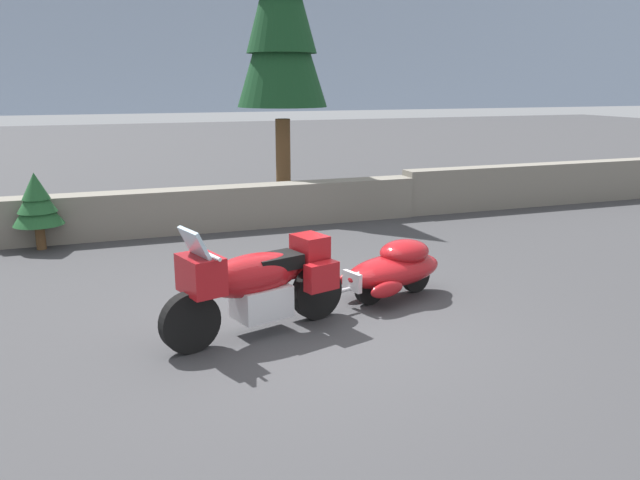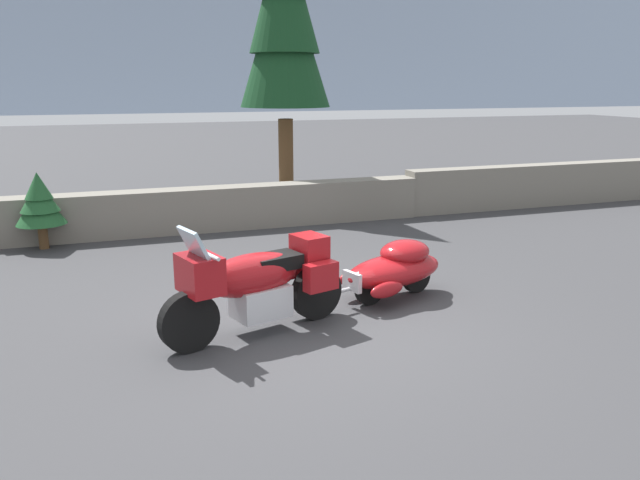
{
  "view_description": "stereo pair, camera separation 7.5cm",
  "coord_description": "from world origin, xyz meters",
  "views": [
    {
      "loc": [
        -2.27,
        -6.51,
        2.77
      ],
      "look_at": [
        0.34,
        0.69,
        0.85
      ],
      "focal_mm": 35.21,
      "sensor_mm": 36.0,
      "label": 1
    },
    {
      "loc": [
        -2.2,
        -6.54,
        2.77
      ],
      "look_at": [
        0.34,
        0.69,
        0.85
      ],
      "focal_mm": 35.21,
      "sensor_mm": 36.0,
      "label": 2
    }
  ],
  "objects": [
    {
      "name": "ground_plane",
      "position": [
        0.0,
        0.0,
        0.0
      ],
      "size": [
        80.0,
        80.0,
        0.0
      ],
      "primitive_type": "plane",
      "color": "#38383A"
    },
    {
      "name": "stone_guard_wall",
      "position": [
        0.47,
        5.37,
        0.43
      ],
      "size": [
        24.0,
        0.55,
        0.96
      ],
      "color": "slate",
      "rests_on": "ground"
    },
    {
      "name": "distant_ridgeline",
      "position": [
        0.0,
        95.38,
        8.0
      ],
      "size": [
        240.0,
        80.0,
        16.0
      ],
      "primitive_type": "cube",
      "color": "#8C9EB7",
      "rests_on": "ground"
    },
    {
      "name": "touring_motorcycle",
      "position": [
        -0.67,
        -0.01,
        0.62
      ],
      "size": [
        2.25,
        1.13,
        1.33
      ],
      "color": "black",
      "rests_on": "ground"
    },
    {
      "name": "car_shaped_trailer",
      "position": [
        1.34,
        0.59,
        0.41
      ],
      "size": [
        2.21,
        1.11,
        0.76
      ],
      "color": "black",
      "rests_on": "ground"
    },
    {
      "name": "pine_tree_tall",
      "position": [
        1.79,
        7.17,
        4.33
      ],
      "size": [
        1.98,
        1.98,
        6.91
      ],
      "color": "brown",
      "rests_on": "ground"
    },
    {
      "name": "pine_sapling_near",
      "position": [
        -3.23,
        4.9,
        0.83
      ],
      "size": [
        0.83,
        0.83,
        1.32
      ],
      "color": "brown",
      "rests_on": "ground"
    }
  ]
}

